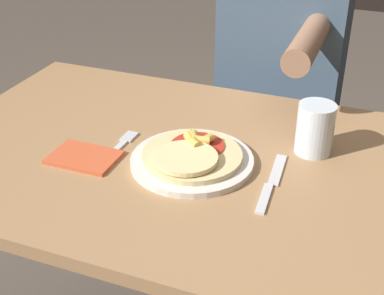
{
  "coord_description": "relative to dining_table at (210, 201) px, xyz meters",
  "views": [
    {
      "loc": [
        0.32,
        -0.93,
        1.34
      ],
      "look_at": [
        -0.03,
        -0.03,
        0.77
      ],
      "focal_mm": 50.0,
      "sensor_mm": 36.0,
      "label": 1
    }
  ],
  "objects": [
    {
      "name": "dining_table",
      "position": [
        0.0,
        0.0,
        0.0
      ],
      "size": [
        1.29,
        0.75,
        0.73
      ],
      "color": "#9E754C",
      "rests_on": "ground_plane"
    },
    {
      "name": "plate",
      "position": [
        -0.03,
        -0.03,
        0.12
      ],
      "size": [
        0.26,
        0.26,
        0.01
      ],
      "color": "silver",
      "rests_on": "dining_table"
    },
    {
      "name": "pizza",
      "position": [
        -0.03,
        -0.03,
        0.13
      ],
      "size": [
        0.22,
        0.22,
        0.04
      ],
      "color": "#E0C689",
      "rests_on": "plate"
    },
    {
      "name": "fork",
      "position": [
        -0.21,
        -0.03,
        0.11
      ],
      "size": [
        0.03,
        0.18,
        0.0
      ],
      "color": "silver",
      "rests_on": "dining_table"
    },
    {
      "name": "knife",
      "position": [
        0.14,
        -0.04,
        0.11
      ],
      "size": [
        0.03,
        0.22,
        0.0
      ],
      "color": "silver",
      "rests_on": "dining_table"
    },
    {
      "name": "drinking_glass",
      "position": [
        0.2,
        0.12,
        0.17
      ],
      "size": [
        0.08,
        0.08,
        0.11
      ],
      "color": "silver",
      "rests_on": "dining_table"
    },
    {
      "name": "napkin",
      "position": [
        -0.26,
        -0.09,
        0.11
      ],
      "size": [
        0.15,
        0.1,
        0.01
      ],
      "color": "#C6512D",
      "rests_on": "dining_table"
    },
    {
      "name": "person_diner",
      "position": [
        0.01,
        0.62,
        0.09
      ],
      "size": [
        0.37,
        0.52,
        1.21
      ],
      "color": "#2D2D38",
      "rests_on": "ground_plane"
    }
  ]
}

